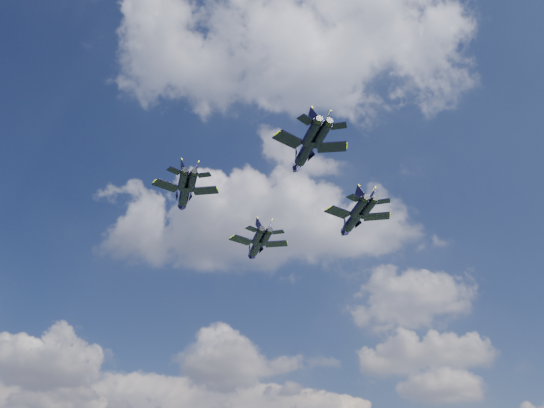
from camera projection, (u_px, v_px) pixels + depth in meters
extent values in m
cylinder|color=black|center=(257.00, 246.00, 121.94)|extent=(5.53, 10.02, 2.00)
cone|color=black|center=(251.00, 257.00, 127.34)|extent=(2.81, 3.37, 1.89)
ellipsoid|color=brown|center=(253.00, 250.00, 125.32)|extent=(2.18, 3.35, 0.91)
cube|color=black|center=(242.00, 240.00, 119.24)|extent=(5.68, 5.61, 0.20)
cube|color=black|center=(276.00, 244.00, 120.92)|extent=(5.12, 2.92, 0.20)
cube|color=black|center=(252.00, 229.00, 114.54)|extent=(2.99, 3.10, 0.16)
cube|color=black|center=(278.00, 232.00, 115.76)|extent=(2.83, 1.95, 0.16)
cube|color=black|center=(259.00, 225.00, 116.41)|extent=(1.95, 2.79, 3.34)
cube|color=black|center=(269.00, 227.00, 116.93)|extent=(1.77, 3.29, 3.34)
cylinder|color=black|center=(185.00, 193.00, 105.21)|extent=(5.29, 9.52, 1.90)
cone|color=black|center=(182.00, 208.00, 110.34)|extent=(2.68, 3.21, 1.79)
ellipsoid|color=brown|center=(183.00, 200.00, 108.42)|extent=(2.08, 3.18, 0.86)
cube|color=black|center=(166.00, 185.00, 102.63)|extent=(5.40, 5.34, 0.19)
cube|color=black|center=(205.00, 191.00, 104.26)|extent=(4.86, 2.76, 0.19)
cube|color=black|center=(174.00, 171.00, 98.17)|extent=(2.84, 2.95, 0.15)
cube|color=black|center=(204.00, 175.00, 99.35)|extent=(2.69, 1.84, 0.15)
cube|color=black|center=(183.00, 168.00, 99.96)|extent=(1.87, 2.65, 3.17)
cube|color=black|center=(195.00, 169.00, 100.46)|extent=(1.69, 3.13, 3.17)
cylinder|color=black|center=(354.00, 220.00, 110.28)|extent=(5.47, 10.40, 2.06)
cone|color=black|center=(343.00, 234.00, 115.90)|extent=(2.85, 3.47, 1.95)
ellipsoid|color=brown|center=(347.00, 225.00, 113.80)|extent=(2.18, 3.47, 0.94)
cube|color=black|center=(338.00, 212.00, 107.57)|extent=(5.92, 5.74, 0.21)
cube|color=black|center=(377.00, 216.00, 109.12)|extent=(5.38, 3.16, 0.21)
cube|color=black|center=(354.00, 198.00, 102.66)|extent=(3.12, 3.20, 0.16)
cube|color=black|center=(383.00, 201.00, 103.77)|extent=(2.97, 2.09, 0.16)
cube|color=black|center=(360.00, 194.00, 104.56)|extent=(1.94, 2.93, 3.45)
cube|color=black|center=(372.00, 196.00, 105.03)|extent=(1.81, 3.41, 3.45)
cylinder|color=black|center=(306.00, 150.00, 94.73)|extent=(5.82, 10.00, 2.01)
cone|color=black|center=(295.00, 170.00, 100.11)|extent=(2.89, 3.41, 1.89)
ellipsoid|color=brown|center=(300.00, 159.00, 98.10)|extent=(2.27, 3.36, 0.91)
cube|color=black|center=(289.00, 139.00, 91.92)|extent=(5.66, 5.68, 0.20)
cube|color=black|center=(332.00, 147.00, 93.83)|extent=(5.19, 3.02, 0.20)
cube|color=black|center=(306.00, 120.00, 87.27)|extent=(2.97, 3.13, 0.16)
cube|color=black|center=(339.00, 126.00, 88.65)|extent=(2.80, 1.88, 0.16)
cube|color=black|center=(313.00, 117.00, 89.19)|extent=(2.04, 2.75, 3.35)
cube|color=black|center=(327.00, 120.00, 89.78)|extent=(1.81, 3.29, 3.35)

